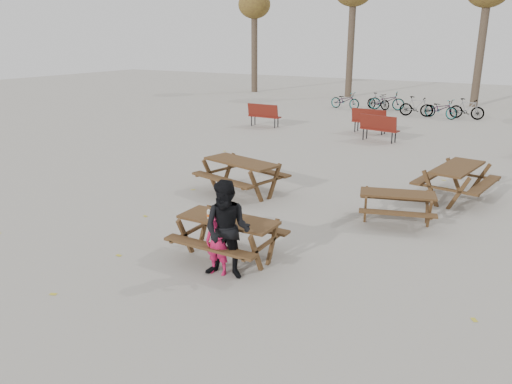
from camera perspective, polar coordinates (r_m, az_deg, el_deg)
The scene contains 13 objects.
ground at distance 9.25m, azimuth -3.13°, elevation -7.53°, with size 80.00×80.00×0.00m, color gray.
main_picnic_table at distance 9.02m, azimuth -3.19°, elevation -4.15°, with size 1.80×1.45×0.78m.
food_tray at distance 8.87m, azimuth -4.32°, elevation -3.13°, with size 0.18×0.11×0.04m, color silver.
bread_roll at distance 8.86m, azimuth -4.33°, elevation -2.88°, with size 0.14×0.06×0.05m, color tan.
soda_bottle at distance 8.96m, azimuth -5.43°, elevation -2.58°, with size 0.07×0.07×0.17m.
child at distance 8.46m, azimuth -4.35°, elevation -5.58°, with size 0.44×0.29×1.20m, color #C1184B.
adult at distance 8.25m, azimuth -3.30°, elevation -4.36°, with size 0.82×0.64×1.69m, color black.
picnic_table_east at distance 11.24m, azimuth 15.76°, elevation -1.74°, with size 1.58×1.27×0.68m, color #372114, non-canonical shape.
picnic_table_north at distance 12.81m, azimuth -1.68°, elevation 1.70°, with size 2.01×1.62×0.86m, color #372114, non-canonical shape.
picnic_table_far at distance 13.29m, azimuth 21.87°, elevation 0.97°, with size 1.97×1.59×0.85m, color #372114, non-canonical shape.
park_bench_row at distance 20.58m, azimuth 14.04°, elevation 7.42°, with size 12.69×2.17×1.03m.
bicycle_row at distance 27.74m, azimuth 16.36°, elevation 9.63°, with size 8.22×2.68×1.01m.
fallen_leaves at distance 11.07m, azimuth 6.15°, elevation -3.31°, with size 11.00×11.00×0.01m, color gold, non-canonical shape.
Camera 1 is at (4.62, -7.00, 3.89)m, focal length 35.00 mm.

